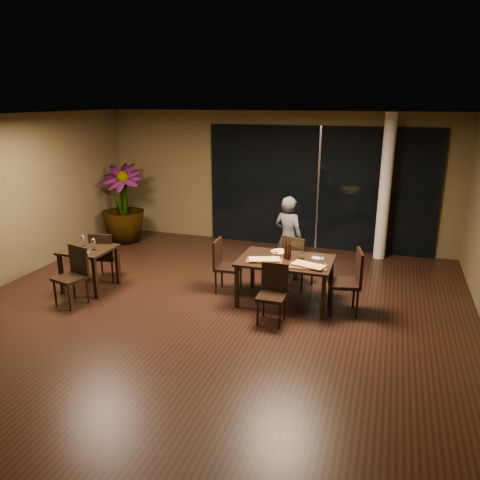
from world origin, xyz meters
name	(u,v)px	position (x,y,z in m)	size (l,w,h in m)	color
ground	(211,314)	(0.00, 0.00, 0.00)	(8.00, 8.00, 0.00)	black
wall_back	(275,179)	(0.00, 4.05, 1.50)	(8.00, 0.10, 3.00)	#4E4529
ceiling	(207,115)	(0.00, 0.00, 3.02)	(8.00, 8.00, 0.04)	silver
window_panel	(318,189)	(1.00, 3.96, 1.35)	(5.00, 0.06, 2.70)	black
column	(385,188)	(2.40, 3.65, 1.50)	(0.24, 0.24, 3.00)	silver
main_table	(286,264)	(1.00, 0.80, 0.68)	(1.50, 1.00, 0.75)	black
side_table	(89,255)	(-2.40, 0.30, 0.62)	(0.80, 0.80, 0.75)	black
chair_main_far	(296,259)	(1.04, 1.48, 0.54)	(0.57, 0.57, 0.96)	black
chair_main_near	(273,290)	(0.97, 0.09, 0.50)	(0.41, 0.41, 0.89)	black
chair_main_left	(224,263)	(-0.12, 0.94, 0.52)	(0.45, 0.45, 0.93)	black
chair_main_right	(350,278)	(2.04, 0.73, 0.58)	(0.57, 0.57, 1.03)	black
chair_side_far	(104,254)	(-2.38, 0.72, 0.52)	(0.50, 0.50, 0.93)	black
chair_side_near	(74,272)	(-2.29, -0.27, 0.53)	(0.54, 0.54, 0.95)	black
diner	(288,238)	(0.79, 1.91, 0.78)	(0.53, 0.35, 1.56)	#313437
potted_plant	(123,204)	(-3.38, 3.03, 0.90)	(0.99, 0.99, 1.81)	#224F1A
pizza_board_left	(264,261)	(0.69, 0.62, 0.76)	(0.58, 0.29, 0.01)	#472A16
pizza_board_right	(308,266)	(1.41, 0.57, 0.76)	(0.58, 0.29, 0.01)	#462716
oblong_pizza_left	(264,260)	(0.69, 0.62, 0.77)	(0.47, 0.22, 0.02)	#680C09
oblong_pizza_right	(308,265)	(1.41, 0.57, 0.77)	(0.49, 0.22, 0.02)	maroon
round_pizza	(280,252)	(0.82, 1.13, 0.76)	(0.29, 0.29, 0.01)	#A82612
bottle_a	(286,250)	(0.98, 0.85, 0.90)	(0.07, 0.07, 0.30)	black
bottle_b	(289,252)	(1.04, 0.81, 0.88)	(0.06, 0.06, 0.27)	black
bottle_c	(290,249)	(1.03, 0.93, 0.89)	(0.06, 0.06, 0.28)	black
tumbler_left	(275,254)	(0.80, 0.87, 0.79)	(0.07, 0.07, 0.08)	white
tumbler_right	(301,256)	(1.23, 0.91, 0.80)	(0.08, 0.08, 0.10)	white
napkin_near	(321,266)	(1.59, 0.66, 0.76)	(0.18, 0.10, 0.01)	silver
napkin_far	(318,258)	(1.49, 0.99, 0.76)	(0.18, 0.10, 0.01)	white
wine_glass_a	(83,241)	(-2.57, 0.39, 0.85)	(0.09, 0.09, 0.19)	white
wine_glass_b	(93,244)	(-2.26, 0.27, 0.85)	(0.09, 0.09, 0.19)	white
side_napkin	(83,252)	(-2.35, 0.08, 0.76)	(0.18, 0.11, 0.01)	silver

